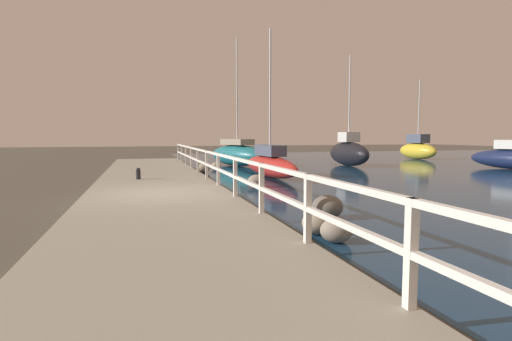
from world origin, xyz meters
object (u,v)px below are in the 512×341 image
Objects in this scene: mooring_bollard at (138,173)px; sailboat_teal at (237,154)px; sailboat_black at (348,152)px; sailboat_yellow at (418,149)px; sailboat_red at (270,164)px.

mooring_bollard is 10.13m from sailboat_teal.
sailboat_teal is (5.89, 8.24, 0.30)m from mooring_bollard.
sailboat_yellow is at bearing 30.91° from sailboat_black.
sailboat_teal is at bearing 54.46° from mooring_bollard.
sailboat_black is at bearing -155.91° from sailboat_yellow.
sailboat_yellow is at bearing -12.13° from sailboat_teal.
mooring_bollard is 0.06× the size of sailboat_teal.
sailboat_teal reaches higher than mooring_bollard.
sailboat_teal reaches higher than sailboat_yellow.
sailboat_black reaches higher than sailboat_red.
sailboat_teal reaches higher than sailboat_black.
sailboat_teal is at bearing 86.71° from sailboat_red.
mooring_bollard is at bearing -148.24° from sailboat_teal.
mooring_bollard is at bearing -156.02° from sailboat_yellow.
sailboat_yellow reaches higher than mooring_bollard.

